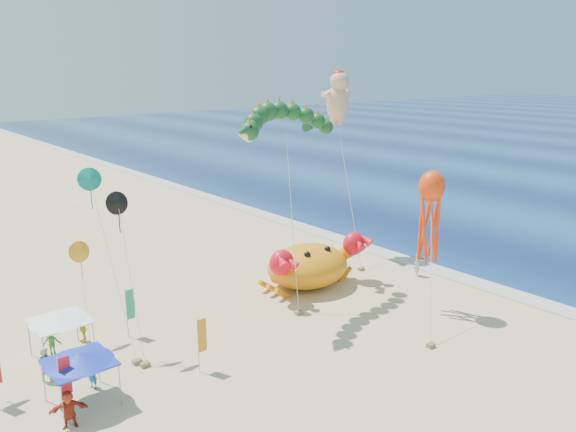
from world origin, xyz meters
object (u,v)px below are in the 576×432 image
object	(u,v)px
dragon_kite	(284,125)
cherub_kite	(338,97)
canopy_blue	(79,358)
crab_inflatable	(309,264)
octopus_kite	(430,209)
canopy_white	(59,318)

from	to	relation	value
dragon_kite	cherub_kite	size ratio (longest dim) A/B	0.85
cherub_kite	canopy_blue	distance (m)	30.18
crab_inflatable	octopus_kite	size ratio (longest dim) A/B	0.92
cherub_kite	canopy_white	xyz separation A→B (m)	(-25.65, -4.11, -11.12)
cherub_kite	octopus_kite	size ratio (longest dim) A/B	1.65
canopy_blue	octopus_kite	bearing A→B (deg)	-9.87
crab_inflatable	canopy_blue	size ratio (longest dim) A/B	2.70
dragon_kite	cherub_kite	bearing A→B (deg)	28.20
octopus_kite	cherub_kite	bearing A→B (deg)	71.42
crab_inflatable	octopus_kite	distance (m)	10.24
dragon_kite	octopus_kite	xyz separation A→B (m)	(6.17, -7.50, -5.27)
dragon_kite	cherub_kite	xyz separation A→B (m)	(10.60, 5.68, 1.29)
octopus_kite	canopy_white	distance (m)	23.53
dragon_kite	octopus_kite	distance (m)	11.05
crab_inflatable	cherub_kite	xyz separation A→B (m)	(7.71, 5.05, 11.86)
octopus_kite	canopy_blue	distance (m)	22.81
crab_inflatable	dragon_kite	distance (m)	10.97
cherub_kite	dragon_kite	bearing A→B (deg)	-151.80
octopus_kite	canopy_white	bearing A→B (deg)	156.86
crab_inflatable	canopy_white	distance (m)	17.98
crab_inflatable	octopus_kite	bearing A→B (deg)	-68.04
dragon_kite	canopy_blue	world-z (taller)	dragon_kite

